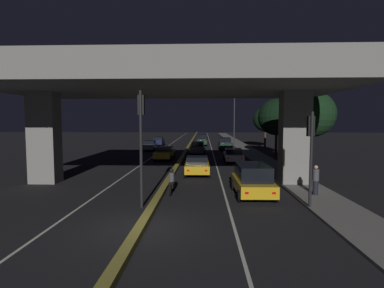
{
  "coord_description": "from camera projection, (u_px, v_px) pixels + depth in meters",
  "views": [
    {
      "loc": [
        2.4,
        -11.35,
        4.17
      ],
      "look_at": [
        1.03,
        23.59,
        1.5
      ],
      "focal_mm": 28.0,
      "sensor_mm": 36.0,
      "label": 1
    }
  ],
  "objects": [
    {
      "name": "traffic_light_left_of_median",
      "position": [
        141.0,
        129.0,
        14.29
      ],
      "size": [
        0.3,
        0.49,
        5.62
      ],
      "color": "black",
      "rests_on": "ground_plane"
    },
    {
      "name": "median_divider",
      "position": [
        188.0,
        147.0,
        46.58
      ],
      "size": [
        0.38,
        126.0,
        0.27
      ],
      "primitive_type": "cube",
      "color": "olive",
      "rests_on": "ground_plane"
    },
    {
      "name": "car_dark_blue_third_oncoming",
      "position": [
        158.0,
        141.0,
        50.84
      ],
      "size": [
        2.03,
        4.27,
        1.57
      ],
      "rotation": [
        0.0,
        0.0,
        -1.54
      ],
      "color": "#141938",
      "rests_on": "ground_plane"
    },
    {
      "name": "roadside_tree_kerbside_mid",
      "position": [
        277.0,
        117.0,
        34.76
      ],
      "size": [
        4.3,
        4.3,
        6.82
      ],
      "color": "#2D2116",
      "rests_on": "ground_plane"
    },
    {
      "name": "car_dark_green_sixth",
      "position": [
        202.0,
        140.0,
        51.25
      ],
      "size": [
        1.85,
        4.53,
        1.95
      ],
      "rotation": [
        0.0,
        0.0,
        1.58
      ],
      "color": "black",
      "rests_on": "ground_plane"
    },
    {
      "name": "car_white_third",
      "position": [
        233.0,
        155.0,
        30.56
      ],
      "size": [
        2.01,
        4.16,
        1.39
      ],
      "rotation": [
        0.0,
        0.0,
        1.56
      ],
      "color": "silver",
      "rests_on": "ground_plane"
    },
    {
      "name": "car_taxi_yellow_lead_oncoming",
      "position": [
        165.0,
        153.0,
        32.63
      ],
      "size": [
        1.99,
        4.66,
        1.42
      ],
      "rotation": [
        0.0,
        0.0,
        -1.6
      ],
      "color": "gold",
      "rests_on": "ground_plane"
    },
    {
      "name": "car_dark_green_fifth",
      "position": [
        225.0,
        144.0,
        43.6
      ],
      "size": [
        1.9,
        4.41,
        1.76
      ],
      "rotation": [
        0.0,
        0.0,
        1.57
      ],
      "color": "black",
      "rests_on": "ground_plane"
    },
    {
      "name": "ground_plane",
      "position": [
        142.0,
        228.0,
        11.72
      ],
      "size": [
        200.0,
        200.0,
        0.0
      ],
      "primitive_type": "plane",
      "color": "black"
    },
    {
      "name": "lane_line_left_inner",
      "position": [
        165.0,
        148.0,
        46.73
      ],
      "size": [
        0.12,
        126.0,
        0.0
      ],
      "primitive_type": "cube",
      "color": "beige",
      "rests_on": "ground_plane"
    },
    {
      "name": "sidewalk_right",
      "position": [
        251.0,
        153.0,
        39.28
      ],
      "size": [
        2.59,
        126.0,
        0.13
      ],
      "primitive_type": "cube",
      "color": "slate",
      "rests_on": "ground_plane"
    },
    {
      "name": "motorcycle_black_filtering_near",
      "position": [
        172.0,
        183.0,
        17.31
      ],
      "size": [
        0.32,
        1.89,
        1.45
      ],
      "rotation": [
        0.0,
        0.0,
        1.58
      ],
      "color": "black",
      "rests_on": "ground_plane"
    },
    {
      "name": "roadside_tree_kerbside_near",
      "position": [
        312.0,
        114.0,
        25.0
      ],
      "size": [
        3.85,
        3.85,
        6.69
      ],
      "color": "#2D2116",
      "rests_on": "ground_plane"
    },
    {
      "name": "elevated_overpass",
      "position": [
        167.0,
        83.0,
        19.56
      ],
      "size": [
        22.77,
        12.08,
        8.53
      ],
      "color": "gray",
      "rests_on": "ground_plane"
    },
    {
      "name": "car_taxi_yellow_second",
      "position": [
        197.0,
        165.0,
        23.3
      ],
      "size": [
        2.05,
        4.04,
        1.44
      ],
      "rotation": [
        0.0,
        0.0,
        1.59
      ],
      "color": "gold",
      "rests_on": "ground_plane"
    },
    {
      "name": "lane_line_right_inner",
      "position": [
        211.0,
        148.0,
        46.45
      ],
      "size": [
        0.12,
        126.0,
        0.0
      ],
      "primitive_type": "cube",
      "color": "beige",
      "rests_on": "ground_plane"
    },
    {
      "name": "car_grey_fourth",
      "position": [
        198.0,
        148.0,
        37.84
      ],
      "size": [
        1.96,
        4.55,
        1.59
      ],
      "rotation": [
        0.0,
        0.0,
        1.54
      ],
      "color": "#515459",
      "rests_on": "ground_plane"
    },
    {
      "name": "traffic_light_right_of_median",
      "position": [
        311.0,
        143.0,
        14.04
      ],
      "size": [
        0.3,
        0.49,
        4.61
      ],
      "color": "black",
      "rests_on": "ground_plane"
    },
    {
      "name": "street_lamp",
      "position": [
        233.0,
        115.0,
        50.48
      ],
      "size": [
        1.96,
        0.32,
        8.9
      ],
      "color": "#2D2D30",
      "rests_on": "ground_plane"
    },
    {
      "name": "pedestrian_on_sidewalk",
      "position": [
        316.0,
        180.0,
        16.43
      ],
      "size": [
        0.35,
        0.35,
        1.63
      ],
      "color": "black",
      "rests_on": "sidewalk_right"
    },
    {
      "name": "car_silver_second_oncoming",
      "position": [
        149.0,
        145.0,
        42.77
      ],
      "size": [
        1.9,
        4.39,
        1.4
      ],
      "rotation": [
        0.0,
        0.0,
        -1.55
      ],
      "color": "gray",
      "rests_on": "ground_plane"
    },
    {
      "name": "car_taxi_yellow_lead",
      "position": [
        253.0,
        179.0,
        16.74
      ],
      "size": [
        2.12,
        4.2,
        1.75
      ],
      "rotation": [
        0.0,
        0.0,
        1.59
      ],
      "color": "gold",
      "rests_on": "ground_plane"
    },
    {
      "name": "roadside_tree_kerbside_far",
      "position": [
        265.0,
        119.0,
        46.46
      ],
      "size": [
        3.85,
        3.85,
        6.41
      ],
      "color": "#38281C",
      "rests_on": "ground_plane"
    }
  ]
}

